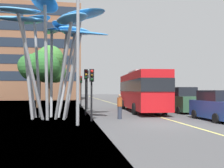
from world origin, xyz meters
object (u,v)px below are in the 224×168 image
Objects in this scene: red_bus at (142,89)px; street_lamp at (85,37)px; traffic_light_kerb_far at (86,82)px; car_parked_mid at (182,101)px; car_side_street at (144,97)px; car_parked_far at (156,99)px; car_far_side at (128,97)px; leaf_sculpture at (54,28)px; traffic_light_kerb_near at (92,83)px; car_parked_near at (217,106)px; traffic_light_island_mid at (87,81)px; pedestrian at (120,107)px; traffic_light_opposite at (81,85)px.

red_bus is 10.74m from street_lamp.
traffic_light_kerb_far is 0.79× the size of car_parked_mid.
car_parked_far is at bearing -92.10° from car_side_street.
street_lamp reaches higher than car_far_side.
red_bus is at bearing 31.43° from leaf_sculpture.
red_bus is 5.82m from car_parked_far.
red_bus is 2.68× the size of car_far_side.
red_bus is at bearing 26.64° from traffic_light_kerb_far.
traffic_light_kerb_near is 0.76× the size of car_parked_near.
car_parked_far is (7.83, 1.45, -1.91)m from traffic_light_island_mid.
street_lamp is at bearing -132.17° from pedestrian.
traffic_light_island_mid is at bearing 70.16° from leaf_sculpture.
pedestrian is at bearing -120.58° from car_parked_far.
traffic_light_kerb_near is 19.34m from car_side_street.
traffic_light_kerb_near is 2.75m from pedestrian.
car_side_street reaches higher than car_parked_far.
leaf_sculpture is at bearing 167.03° from pedestrian.
leaf_sculpture reaches higher than traffic_light_kerb_near.
traffic_light_kerb_near is 0.83× the size of traffic_light_island_mid.
pedestrian is at bearing 27.15° from traffic_light_kerb_near.
leaf_sculpture is at bearing -148.57° from red_bus.
traffic_light_kerb_far reaches higher than traffic_light_kerb_near.
car_parked_mid is (8.54, 5.42, -1.36)m from traffic_light_kerb_near.
traffic_light_kerb_far is 0.85× the size of car_parked_far.
traffic_light_kerb_near is at bearing 173.79° from car_parked_near.
traffic_light_kerb_near is 0.81× the size of car_far_side.
car_far_side is 24.37m from pedestrian.
traffic_light_kerb_near is at bearing 72.95° from street_lamp.
street_lamp is at bearing -107.94° from car_far_side.
leaf_sculpture reaches higher than car_side_street.
traffic_light_opposite is at bearing 90.09° from traffic_light_kerb_near.
red_bus is 6.68m from pedestrian.
car_parked_far is 5.73m from car_side_street.
traffic_light_kerb_near is 4.12m from traffic_light_kerb_far.
red_bus is 1.41× the size of street_lamp.
traffic_light_opposite is 0.85× the size of car_parked_far.
street_lamp reaches higher than traffic_light_kerb_far.
pedestrian is (4.50, -1.04, -5.45)m from leaf_sculpture.
car_parked_near is (8.09, -14.76, -1.70)m from traffic_light_opposite.
street_lamp is (-5.77, -8.58, 2.91)m from red_bus.
leaf_sculpture is 2.13× the size of traffic_light_island_mid.
traffic_light_kerb_far is at bearing -111.54° from car_far_side.
red_bus is 6.47× the size of pedestrian.
leaf_sculpture is 7.15m from pedestrian.
street_lamp reaches higher than traffic_light_opposite.
red_bus reaches higher than car_parked_far.
car_far_side is (8.03, 10.78, -1.66)m from traffic_light_opposite.
red_bus reaches higher than car_parked_mid.
car_parked_mid is 7.86m from pedestrian.
car_parked_mid is at bearing 33.93° from pedestrian.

